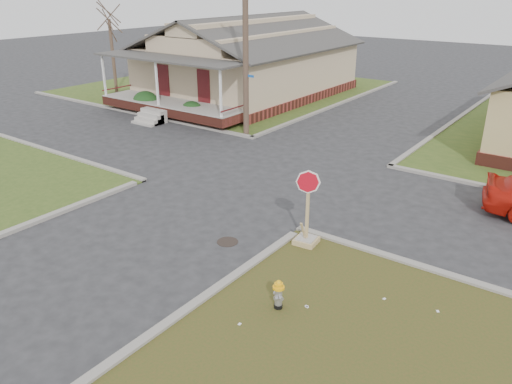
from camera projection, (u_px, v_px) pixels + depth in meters
The scene contains 11 objects.
ground at pixel (185, 217), 16.44m from camera, with size 120.00×120.00×0.00m, color #27272A.
verge_far_left at pixel (226, 87), 36.92m from camera, with size 19.00×19.00×0.05m, color #354E1B.
curbs at pixel (271, 174), 20.17m from camera, with size 80.00×40.00×0.12m, color gray, non-canonical shape.
manhole at pixel (228, 242), 14.87m from camera, with size 0.64×0.64×0.01m, color black.
corner_house at pixel (247, 62), 33.43m from camera, with size 10.10×15.50×5.30m.
utility_pole at pixel (246, 40), 23.56m from camera, with size 1.80×0.28×9.00m.
tree_far_left at pixel (113, 57), 34.20m from camera, with size 0.22×0.22×4.90m, color #412F25.
fire_hydrant at pixel (278, 293), 11.62m from camera, with size 0.28×0.28×0.75m.
stop_sign at pixel (307, 228), 14.51m from camera, with size 0.65×0.64×2.30m.
hedge_left at pixel (146, 102), 29.46m from camera, with size 1.57×1.29×1.20m, color #143513.
hedge_right at pixel (192, 110), 27.96m from camera, with size 1.37×1.12×1.05m, color #143513.
Camera 1 is at (10.62, -10.63, 7.12)m, focal length 35.00 mm.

